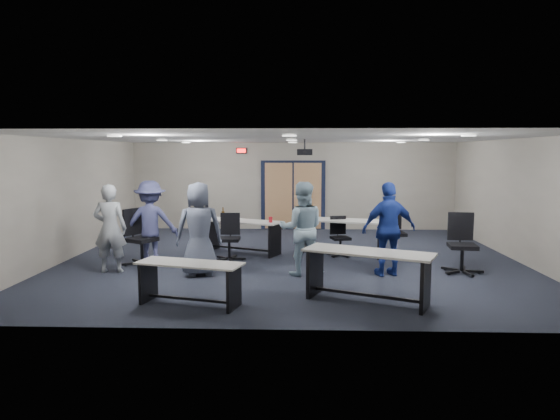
{
  "coord_description": "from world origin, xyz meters",
  "views": [
    {
      "loc": [
        0.14,
        -11.02,
        2.39
      ],
      "look_at": [
        -0.24,
        -0.3,
        1.15
      ],
      "focal_mm": 32.0,
      "sensor_mm": 36.0,
      "label": 1
    }
  ],
  "objects_px": {
    "chair_back_c": "(340,236)",
    "chair_loose_left": "(141,237)",
    "chair_back_d": "(394,232)",
    "person_back": "(151,222)",
    "chair_loose_right": "(463,244)",
    "person_gray": "(110,228)",
    "table_back_right": "(341,231)",
    "person_plaid": "(199,229)",
    "person_lightblue": "(302,229)",
    "chair_back_b": "(229,237)",
    "table_front_right": "(368,267)",
    "person_navy": "(389,229)",
    "table_back_left": "(242,230)",
    "table_front_left": "(190,276)"
  },
  "relations": [
    {
      "from": "table_back_right",
      "to": "table_front_right",
      "type": "bearing_deg",
      "value": -72.17
    },
    {
      "from": "person_plaid",
      "to": "person_lightblue",
      "type": "distance_m",
      "value": 2.0
    },
    {
      "from": "table_front_right",
      "to": "chair_loose_right",
      "type": "bearing_deg",
      "value": 67.39
    },
    {
      "from": "chair_back_c",
      "to": "chair_back_b",
      "type": "bearing_deg",
      "value": 178.17
    },
    {
      "from": "chair_back_b",
      "to": "chair_loose_left",
      "type": "bearing_deg",
      "value": -164.17
    },
    {
      "from": "table_back_right",
      "to": "chair_back_c",
      "type": "bearing_deg",
      "value": -82.2
    },
    {
      "from": "chair_back_d",
      "to": "person_back",
      "type": "height_order",
      "value": "person_back"
    },
    {
      "from": "person_gray",
      "to": "table_front_right",
      "type": "bearing_deg",
      "value": 155.22
    },
    {
      "from": "chair_loose_left",
      "to": "chair_loose_right",
      "type": "bearing_deg",
      "value": -66.1
    },
    {
      "from": "table_front_left",
      "to": "person_back",
      "type": "distance_m",
      "value": 3.32
    },
    {
      "from": "table_front_left",
      "to": "chair_back_c",
      "type": "xyz_separation_m",
      "value": [
        2.68,
        3.85,
        -0.01
      ]
    },
    {
      "from": "chair_back_b",
      "to": "chair_back_c",
      "type": "xyz_separation_m",
      "value": [
        2.51,
        0.57,
        -0.06
      ]
    },
    {
      "from": "chair_back_d",
      "to": "person_plaid",
      "type": "bearing_deg",
      "value": -159.44
    },
    {
      "from": "table_back_left",
      "to": "person_gray",
      "type": "height_order",
      "value": "person_gray"
    },
    {
      "from": "person_gray",
      "to": "person_back",
      "type": "relative_size",
      "value": 0.99
    },
    {
      "from": "chair_back_d",
      "to": "person_gray",
      "type": "height_order",
      "value": "person_gray"
    },
    {
      "from": "table_front_right",
      "to": "person_plaid",
      "type": "xyz_separation_m",
      "value": [
        -3.03,
        1.65,
        0.35
      ]
    },
    {
      "from": "chair_loose_right",
      "to": "table_back_left",
      "type": "bearing_deg",
      "value": 164.03
    },
    {
      "from": "chair_loose_right",
      "to": "person_gray",
      "type": "distance_m",
      "value": 7.01
    },
    {
      "from": "chair_back_b",
      "to": "chair_loose_right",
      "type": "xyz_separation_m",
      "value": [
        4.79,
        -1.02,
        0.08
      ]
    },
    {
      "from": "chair_back_b",
      "to": "person_gray",
      "type": "distance_m",
      "value": 2.54
    },
    {
      "from": "chair_back_b",
      "to": "table_back_right",
      "type": "bearing_deg",
      "value": 14.75
    },
    {
      "from": "table_back_right",
      "to": "chair_back_d",
      "type": "distance_m",
      "value": 1.22
    },
    {
      "from": "table_front_right",
      "to": "chair_back_b",
      "type": "xyz_separation_m",
      "value": [
        -2.64,
        3.02,
        -0.05
      ]
    },
    {
      "from": "table_front_left",
      "to": "person_gray",
      "type": "bearing_deg",
      "value": 149.21
    },
    {
      "from": "chair_loose_right",
      "to": "person_plaid",
      "type": "height_order",
      "value": "person_plaid"
    },
    {
      "from": "table_front_left",
      "to": "chair_loose_right",
      "type": "xyz_separation_m",
      "value": [
        4.96,
        2.26,
        0.13
      ]
    },
    {
      "from": "person_gray",
      "to": "person_plaid",
      "type": "relative_size",
      "value": 0.97
    },
    {
      "from": "chair_back_c",
      "to": "chair_loose_left",
      "type": "xyz_separation_m",
      "value": [
        -4.32,
        -1.09,
        0.14
      ]
    },
    {
      "from": "chair_loose_right",
      "to": "chair_loose_left",
      "type": "bearing_deg",
      "value": -178.33
    },
    {
      "from": "chair_back_c",
      "to": "person_lightblue",
      "type": "height_order",
      "value": "person_lightblue"
    },
    {
      "from": "chair_back_b",
      "to": "person_plaid",
      "type": "xyz_separation_m",
      "value": [
        -0.39,
        -1.37,
        0.39
      ]
    },
    {
      "from": "table_back_left",
      "to": "chair_loose_left",
      "type": "height_order",
      "value": "chair_loose_left"
    },
    {
      "from": "chair_back_c",
      "to": "person_navy",
      "type": "xyz_separation_m",
      "value": [
        0.77,
        -1.82,
        0.46
      ]
    },
    {
      "from": "table_front_left",
      "to": "person_plaid",
      "type": "distance_m",
      "value": 1.98
    },
    {
      "from": "table_back_left",
      "to": "table_front_right",
      "type": "bearing_deg",
      "value": -34.03
    },
    {
      "from": "table_back_left",
      "to": "person_navy",
      "type": "height_order",
      "value": "person_navy"
    },
    {
      "from": "person_navy",
      "to": "chair_loose_left",
      "type": "bearing_deg",
      "value": -21.35
    },
    {
      "from": "table_back_left",
      "to": "chair_loose_right",
      "type": "distance_m",
      "value": 4.95
    },
    {
      "from": "chair_back_d",
      "to": "person_back",
      "type": "relative_size",
      "value": 0.63
    },
    {
      "from": "person_plaid",
      "to": "person_back",
      "type": "distance_m",
      "value": 1.63
    },
    {
      "from": "person_lightblue",
      "to": "chair_back_d",
      "type": "bearing_deg",
      "value": -141.29
    },
    {
      "from": "person_gray",
      "to": "table_back_right",
      "type": "bearing_deg",
      "value": -162.69
    },
    {
      "from": "table_front_right",
      "to": "person_navy",
      "type": "height_order",
      "value": "person_navy"
    },
    {
      "from": "chair_loose_right",
      "to": "person_back",
      "type": "distance_m",
      "value": 6.48
    },
    {
      "from": "person_navy",
      "to": "table_back_right",
      "type": "bearing_deg",
      "value": -81.64
    },
    {
      "from": "chair_loose_right",
      "to": "person_navy",
      "type": "distance_m",
      "value": 1.55
    },
    {
      "from": "person_lightblue",
      "to": "person_back",
      "type": "xyz_separation_m",
      "value": [
        -3.25,
        0.91,
        -0.02
      ]
    },
    {
      "from": "table_front_right",
      "to": "chair_back_d",
      "type": "xyz_separation_m",
      "value": [
        1.11,
        3.64,
        0.0
      ]
    },
    {
      "from": "person_navy",
      "to": "person_plaid",
      "type": "bearing_deg",
      "value": -11.35
    }
  ]
}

